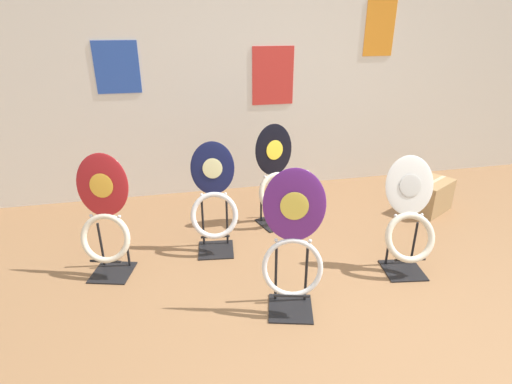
% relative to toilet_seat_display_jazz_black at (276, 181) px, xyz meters
% --- Properties ---
extents(ground_plane, '(14.00, 14.00, 0.00)m').
position_rel_toilet_seat_display_jazz_black_xyz_m(ground_plane, '(0.20, -1.56, -0.42)').
color(ground_plane, '#8E6642').
extents(wall_back, '(8.00, 0.07, 2.60)m').
position_rel_toilet_seat_display_jazz_black_xyz_m(wall_back, '(0.20, 0.93, 0.88)').
color(wall_back, silver).
rests_on(wall_back, ground_plane).
extents(toilet_seat_display_jazz_black, '(0.40, 0.35, 0.92)m').
position_rel_toilet_seat_display_jazz_black_xyz_m(toilet_seat_display_jazz_black, '(0.00, 0.00, 0.00)').
color(toilet_seat_display_jazz_black, black).
rests_on(toilet_seat_display_jazz_black, ground_plane).
extents(toilet_seat_display_white_plain, '(0.40, 0.37, 0.85)m').
position_rel_toilet_seat_display_jazz_black_xyz_m(toilet_seat_display_white_plain, '(0.74, -0.92, -0.03)').
color(toilet_seat_display_white_plain, black).
rests_on(toilet_seat_display_white_plain, ground_plane).
extents(toilet_seat_display_crimson_swirl, '(0.41, 0.35, 0.90)m').
position_rel_toilet_seat_display_jazz_black_xyz_m(toilet_seat_display_crimson_swirl, '(-1.38, -0.49, 0.02)').
color(toilet_seat_display_crimson_swirl, black).
rests_on(toilet_seat_display_crimson_swirl, ground_plane).
extents(toilet_seat_display_navy_moon, '(0.39, 0.31, 0.89)m').
position_rel_toilet_seat_display_jazz_black_xyz_m(toilet_seat_display_navy_moon, '(-0.59, -0.34, -0.00)').
color(toilet_seat_display_navy_moon, black).
rests_on(toilet_seat_display_navy_moon, ground_plane).
extents(toilet_seat_display_purple_note, '(0.40, 0.34, 0.96)m').
position_rel_toilet_seat_display_jazz_black_xyz_m(toilet_seat_display_purple_note, '(-0.21, -1.17, 0.06)').
color(toilet_seat_display_purple_note, black).
rests_on(toilet_seat_display_purple_note, ground_plane).
extents(storage_box, '(0.50, 0.43, 0.31)m').
position_rel_toilet_seat_display_jazz_black_xyz_m(storage_box, '(1.55, -0.08, -0.27)').
color(storage_box, '#A37F51').
rests_on(storage_box, ground_plane).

